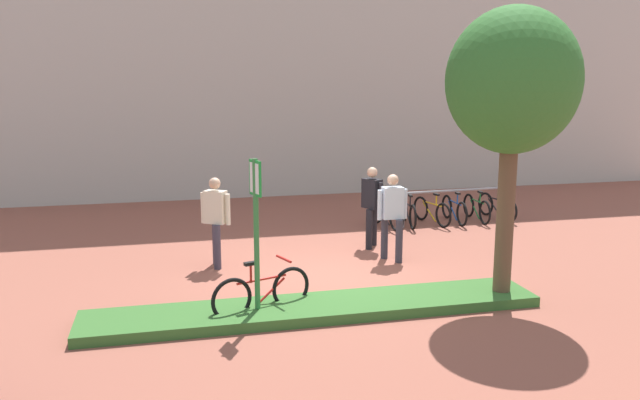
{
  "coord_description": "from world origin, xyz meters",
  "views": [
    {
      "loc": [
        -2.86,
        -10.89,
        3.56
      ],
      "look_at": [
        0.01,
        1.05,
        1.22
      ],
      "focal_mm": 36.18,
      "sensor_mm": 36.0,
      "label": 1
    }
  ],
  "objects_px": {
    "bike_rack_cluster": "(443,209)",
    "person_shirt_blue": "(392,212)",
    "bike_at_sign": "(262,292)",
    "person_suited_dark": "(372,202)",
    "parking_sign_post": "(256,216)",
    "tree_sidewalk": "(513,84)",
    "bollard_steel": "(401,209)",
    "person_casual_tan": "(216,216)"
  },
  "relations": [
    {
      "from": "tree_sidewalk",
      "to": "bollard_steel",
      "type": "height_order",
      "value": "tree_sidewalk"
    },
    {
      "from": "tree_sidewalk",
      "to": "bike_at_sign",
      "type": "bearing_deg",
      "value": 175.91
    },
    {
      "from": "bollard_steel",
      "to": "person_casual_tan",
      "type": "height_order",
      "value": "person_casual_tan"
    },
    {
      "from": "parking_sign_post",
      "to": "person_suited_dark",
      "type": "relative_size",
      "value": 1.4
    },
    {
      "from": "person_casual_tan",
      "to": "tree_sidewalk",
      "type": "bearing_deg",
      "value": -34.5
    },
    {
      "from": "bollard_steel",
      "to": "person_suited_dark",
      "type": "distance_m",
      "value": 2.08
    },
    {
      "from": "bike_at_sign",
      "to": "person_suited_dark",
      "type": "height_order",
      "value": "person_suited_dark"
    },
    {
      "from": "person_casual_tan",
      "to": "person_suited_dark",
      "type": "height_order",
      "value": "same"
    },
    {
      "from": "tree_sidewalk",
      "to": "bike_at_sign",
      "type": "relative_size",
      "value": 2.9
    },
    {
      "from": "person_casual_tan",
      "to": "person_suited_dark",
      "type": "distance_m",
      "value": 3.38
    },
    {
      "from": "bike_at_sign",
      "to": "person_casual_tan",
      "type": "height_order",
      "value": "person_casual_tan"
    },
    {
      "from": "bike_at_sign",
      "to": "bollard_steel",
      "type": "relative_size",
      "value": 1.78
    },
    {
      "from": "parking_sign_post",
      "to": "person_casual_tan",
      "type": "xyz_separation_m",
      "value": [
        -0.37,
        2.88,
        -0.6
      ]
    },
    {
      "from": "parking_sign_post",
      "to": "person_shirt_blue",
      "type": "xyz_separation_m",
      "value": [
        3.01,
        2.49,
        -0.6
      ]
    },
    {
      "from": "parking_sign_post",
      "to": "bike_at_sign",
      "type": "distance_m",
      "value": 1.25
    },
    {
      "from": "person_suited_dark",
      "to": "person_shirt_blue",
      "type": "bearing_deg",
      "value": -86.1
    },
    {
      "from": "parking_sign_post",
      "to": "bike_rack_cluster",
      "type": "xyz_separation_m",
      "value": [
        5.38,
        5.35,
        -1.23
      ]
    },
    {
      "from": "parking_sign_post",
      "to": "bike_rack_cluster",
      "type": "bearing_deg",
      "value": 44.83
    },
    {
      "from": "parking_sign_post",
      "to": "bollard_steel",
      "type": "distance_m",
      "value": 6.71
    },
    {
      "from": "parking_sign_post",
      "to": "bike_rack_cluster",
      "type": "distance_m",
      "value": 7.69
    },
    {
      "from": "person_casual_tan",
      "to": "parking_sign_post",
      "type": "bearing_deg",
      "value": -82.6
    },
    {
      "from": "bike_rack_cluster",
      "to": "person_suited_dark",
      "type": "relative_size",
      "value": 2.18
    },
    {
      "from": "person_suited_dark",
      "to": "parking_sign_post",
      "type": "bearing_deg",
      "value": -129.58
    },
    {
      "from": "tree_sidewalk",
      "to": "person_shirt_blue",
      "type": "distance_m",
      "value": 3.71
    },
    {
      "from": "person_suited_dark",
      "to": "person_casual_tan",
      "type": "bearing_deg",
      "value": -168.58
    },
    {
      "from": "bike_rack_cluster",
      "to": "bollard_steel",
      "type": "bearing_deg",
      "value": -168.74
    },
    {
      "from": "tree_sidewalk",
      "to": "bike_rack_cluster",
      "type": "distance_m",
      "value": 6.44
    },
    {
      "from": "bike_rack_cluster",
      "to": "bollard_steel",
      "type": "relative_size",
      "value": 4.17
    },
    {
      "from": "person_suited_dark",
      "to": "person_shirt_blue",
      "type": "distance_m",
      "value": 1.06
    },
    {
      "from": "tree_sidewalk",
      "to": "person_suited_dark",
      "type": "xyz_separation_m",
      "value": [
        -1.03,
        3.65,
        -2.48
      ]
    },
    {
      "from": "parking_sign_post",
      "to": "person_shirt_blue",
      "type": "relative_size",
      "value": 1.4
    },
    {
      "from": "bike_at_sign",
      "to": "bollard_steel",
      "type": "distance_m",
      "value": 6.42
    },
    {
      "from": "tree_sidewalk",
      "to": "parking_sign_post",
      "type": "bearing_deg",
      "value": 178.56
    },
    {
      "from": "bike_at_sign",
      "to": "person_shirt_blue",
      "type": "height_order",
      "value": "person_shirt_blue"
    },
    {
      "from": "bollard_steel",
      "to": "bike_at_sign",
      "type": "bearing_deg",
      "value": -129.71
    },
    {
      "from": "bike_rack_cluster",
      "to": "person_casual_tan",
      "type": "relative_size",
      "value": 2.18
    },
    {
      "from": "bike_rack_cluster",
      "to": "bollard_steel",
      "type": "distance_m",
      "value": 1.21
    },
    {
      "from": "tree_sidewalk",
      "to": "bike_at_sign",
      "type": "distance_m",
      "value": 4.97
    },
    {
      "from": "bollard_steel",
      "to": "person_casual_tan",
      "type": "xyz_separation_m",
      "value": [
        -4.57,
        -2.23,
        0.53
      ]
    },
    {
      "from": "person_suited_dark",
      "to": "bollard_steel",
      "type": "bearing_deg",
      "value": 51.13
    },
    {
      "from": "bollard_steel",
      "to": "tree_sidewalk",
      "type": "bearing_deg",
      "value": -92.56
    },
    {
      "from": "bike_rack_cluster",
      "to": "person_shirt_blue",
      "type": "height_order",
      "value": "person_shirt_blue"
    }
  ]
}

